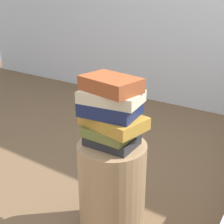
# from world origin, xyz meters

# --- Properties ---
(side_table) EXTENTS (0.34, 0.34, 0.50)m
(side_table) POSITION_xyz_m (0.00, 0.00, 0.25)
(side_table) COLOR tan
(side_table) RESTS_ON ground_plane
(book_charcoal) EXTENTS (0.23, 0.18, 0.05)m
(book_charcoal) POSITION_xyz_m (0.00, 0.00, 0.52)
(book_charcoal) COLOR #28282D
(book_charcoal) RESTS_ON side_table
(book_olive) EXTENTS (0.22, 0.18, 0.05)m
(book_olive) POSITION_xyz_m (-0.01, -0.01, 0.57)
(book_olive) COLOR olive
(book_olive) RESTS_ON book_charcoal
(book_ochre) EXTENTS (0.31, 0.23, 0.06)m
(book_ochre) POSITION_xyz_m (0.01, -0.00, 0.62)
(book_ochre) COLOR #B7842D
(book_ochre) RESTS_ON book_olive
(book_navy) EXTENTS (0.27, 0.22, 0.06)m
(book_navy) POSITION_xyz_m (-0.01, 0.00, 0.68)
(book_navy) COLOR #19234C
(book_navy) RESTS_ON book_ochre
(book_cream) EXTENTS (0.29, 0.21, 0.05)m
(book_cream) POSITION_xyz_m (0.00, -0.01, 0.74)
(book_cream) COLOR beige
(book_cream) RESTS_ON book_navy
(book_rust) EXTENTS (0.28, 0.21, 0.06)m
(book_rust) POSITION_xyz_m (-0.00, -0.01, 0.80)
(book_rust) COLOR #994723
(book_rust) RESTS_ON book_cream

